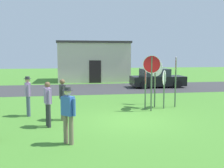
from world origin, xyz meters
TOP-DOWN VIEW (x-y plane):
  - ground_plane at (0.00, 0.00)m, footprint 80.00×80.00m
  - street_asphalt at (0.00, 10.20)m, footprint 60.00×6.40m
  - building_background at (-0.09, 16.74)m, footprint 7.03×5.23m
  - parked_car_on_street at (4.57, 10.24)m, footprint 4.31×2.03m
  - stop_sign_rear_left at (2.89, 2.36)m, footprint 0.27×0.64m
  - stop_sign_leaning_left at (1.41, 1.66)m, footprint 0.79×0.32m
  - stop_sign_low_front at (1.93, 3.35)m, footprint 0.55×0.46m
  - stop_sign_center_cluster at (1.86, 2.50)m, footprint 0.53×0.71m
  - stop_sign_leaning_right at (2.19, 2.10)m, footprint 0.41×0.62m
  - stop_sign_far_back at (1.25, 2.14)m, footprint 0.20×0.84m
  - person_in_teal at (-2.46, -2.43)m, footprint 0.44×0.41m
  - person_with_sunhat at (-3.21, -0.40)m, footprint 0.31×0.55m
  - person_on_left at (-2.71, 0.57)m, footprint 0.27×0.56m
  - person_in_blue at (-4.21, 1.52)m, footprint 0.31×0.55m

SIDE VIEW (x-z plane):
  - ground_plane at x=0.00m, z-range 0.00..0.00m
  - street_asphalt at x=0.00m, z-range 0.00..0.01m
  - parked_car_on_street at x=4.57m, z-range -0.07..1.44m
  - person_with_sunhat at x=-3.21m, z-range 0.11..1.80m
  - person_on_left at x=-2.71m, z-range 0.11..1.80m
  - person_in_teal at x=-2.46m, z-range 0.12..1.85m
  - person_in_blue at x=-4.21m, z-range 0.12..1.85m
  - stop_sign_leaning_right at x=2.19m, z-range 0.34..2.25m
  - stop_sign_far_back at x=1.25m, z-range 0.38..2.42m
  - stop_sign_low_front at x=1.93m, z-range 0.44..2.93m
  - stop_sign_center_cluster at x=1.86m, z-range 0.48..2.93m
  - stop_sign_rear_left at x=2.89m, z-range 0.45..3.03m
  - stop_sign_leaning_left at x=1.41m, z-range 0.51..3.15m
  - building_background at x=-0.09m, z-range 0.01..3.92m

